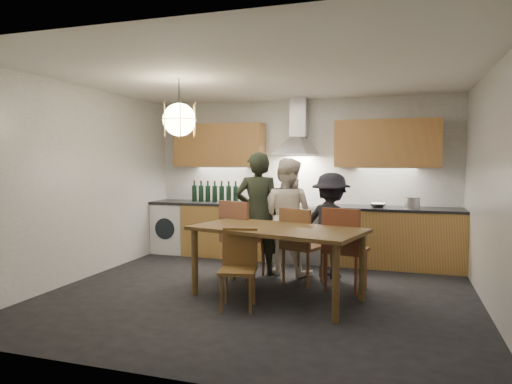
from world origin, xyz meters
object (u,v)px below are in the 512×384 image
(person_right, at_px, (331,225))
(stock_pot, at_px, (412,203))
(mixing_bowl, at_px, (378,205))
(chair_front, at_px, (239,262))
(dining_table, at_px, (277,236))
(wine_bottles, at_px, (215,191))
(chair_back_left, at_px, (239,234))
(person_left, at_px, (258,214))
(person_mid, at_px, (287,216))

(person_right, relative_size, stock_pot, 6.46)
(mixing_bowl, bearing_deg, chair_front, -119.32)
(dining_table, height_order, person_right, person_right)
(dining_table, xyz_separation_m, mixing_bowl, (1.04, 1.97, 0.20))
(person_right, relative_size, wine_bottles, 1.70)
(dining_table, relative_size, chair_back_left, 2.01)
(chair_back_left, distance_m, chair_front, 1.22)
(chair_back_left, bearing_deg, dining_table, 153.52)
(person_left, height_order, person_mid, person_left)
(person_left, height_order, person_right, person_left)
(chair_back_left, distance_m, wine_bottles, 1.69)
(chair_front, relative_size, wine_bottles, 1.01)
(dining_table, bearing_deg, wine_bottles, 142.52)
(chair_back_left, xyz_separation_m, chair_front, (0.41, -1.14, -0.12))
(chair_front, bearing_deg, wine_bottles, 107.05)
(chair_back_left, distance_m, mixing_bowl, 2.19)
(chair_back_left, distance_m, stock_pot, 2.62)
(dining_table, height_order, wine_bottles, wine_bottles)
(person_left, distance_m, wine_bottles, 1.57)
(mixing_bowl, bearing_deg, chair_back_left, -144.28)
(dining_table, relative_size, person_mid, 1.31)
(chair_front, xyz_separation_m, person_right, (0.77, 1.59, 0.23))
(person_left, bearing_deg, person_right, 174.51)
(person_left, distance_m, mixing_bowl, 1.87)
(dining_table, bearing_deg, chair_front, -111.73)
(person_mid, relative_size, stock_pot, 7.36)
(stock_pot, xyz_separation_m, wine_bottles, (-3.17, 0.05, 0.10))
(mixing_bowl, xyz_separation_m, stock_pot, (0.49, 0.03, 0.05))
(person_mid, bearing_deg, dining_table, 111.04)
(person_right, relative_size, mixing_bowl, 5.44)
(dining_table, relative_size, chair_front, 2.50)
(mixing_bowl, bearing_deg, person_mid, -146.03)
(person_right, bearing_deg, dining_table, 91.06)
(chair_front, height_order, mixing_bowl, mixing_bowl)
(person_mid, bearing_deg, stock_pot, -140.72)
(person_right, bearing_deg, chair_back_left, 43.61)
(person_mid, relative_size, mixing_bowl, 6.19)
(chair_back_left, bearing_deg, wine_bottles, -37.45)
(stock_pot, bearing_deg, chair_front, -127.06)
(chair_back_left, relative_size, stock_pot, 4.78)
(chair_front, distance_m, person_left, 1.46)
(dining_table, bearing_deg, person_left, 132.88)
(person_left, bearing_deg, dining_table, 102.30)
(stock_pot, distance_m, wine_bottles, 3.17)
(dining_table, xyz_separation_m, stock_pot, (1.53, 2.00, 0.25))
(person_left, relative_size, wine_bottles, 2.04)
(dining_table, distance_m, chair_back_left, 1.01)
(person_left, height_order, stock_pot, person_left)
(chair_back_left, relative_size, person_left, 0.62)
(person_left, distance_m, person_right, 1.02)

